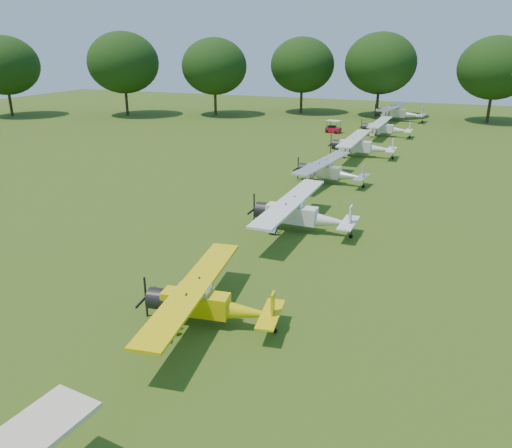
# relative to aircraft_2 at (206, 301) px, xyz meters

# --- Properties ---
(ground) EXTENTS (160.00, 160.00, 0.00)m
(ground) POSITION_rel_aircraft_2_xyz_m (-1.11, 9.98, -1.09)
(ground) COLOR #2A4711
(ground) RESTS_ON ground
(tree_belt) EXTENTS (137.36, 130.27, 14.52)m
(tree_belt) POSITION_rel_aircraft_2_xyz_m (2.46, 10.15, 6.94)
(tree_belt) COLOR black
(tree_belt) RESTS_ON ground
(aircraft_2) EXTENTS (6.01, 9.53, 1.87)m
(aircraft_2) POSITION_rel_aircraft_2_xyz_m (0.00, 0.00, 0.00)
(aircraft_2) COLOR yellow
(aircraft_2) RESTS_ON ground
(aircraft_3) EXTENTS (6.72, 10.67, 2.11)m
(aircraft_3) POSITION_rel_aircraft_2_xyz_m (0.38, 12.10, 0.14)
(aircraft_3) COLOR silver
(aircraft_3) RESTS_ON ground
(aircraft_4) EXTENTS (6.25, 9.92, 1.95)m
(aircraft_4) POSITION_rel_aircraft_2_xyz_m (-0.64, 23.93, 0.04)
(aircraft_4) COLOR silver
(aircraft_4) RESTS_ON ground
(aircraft_5) EXTENTS (6.84, 10.85, 2.15)m
(aircraft_5) POSITION_rel_aircraft_2_xyz_m (-0.11, 35.38, 0.16)
(aircraft_5) COLOR silver
(aircraft_5) RESTS_ON ground
(aircraft_6) EXTENTS (6.44, 10.23, 2.02)m
(aircraft_6) POSITION_rel_aircraft_2_xyz_m (0.54, 48.43, 0.09)
(aircraft_6) COLOR silver
(aircraft_6) RESTS_ON ground
(aircraft_7) EXTENTS (7.69, 12.19, 2.39)m
(aircraft_7) POSITION_rel_aircraft_2_xyz_m (0.46, 62.68, 0.31)
(aircraft_7) COLOR silver
(aircraft_7) RESTS_ON ground
(golf_cart) EXTENTS (2.12, 1.60, 1.62)m
(golf_cart) POSITION_rel_aircraft_2_xyz_m (-6.12, 48.77, -0.55)
(golf_cart) COLOR #A70B20
(golf_cart) RESTS_ON ground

